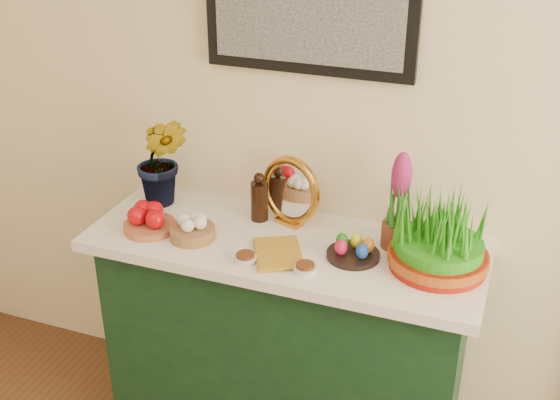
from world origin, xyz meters
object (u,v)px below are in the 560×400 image
object	(u,v)px
sideboard	(285,345)
wheatgrass_sabzeh	(440,236)
book	(255,254)
mirror	(291,192)
hyacinth_green	(161,146)

from	to	relation	value
sideboard	wheatgrass_sabzeh	size ratio (longest dim) A/B	3.96
sideboard	wheatgrass_sabzeh	distance (m)	0.79
book	wheatgrass_sabzeh	bearing A→B (deg)	-12.26
mirror	wheatgrass_sabzeh	distance (m)	0.57
book	wheatgrass_sabzeh	xyz separation A→B (m)	(0.58, 0.15, 0.10)
sideboard	mirror	xyz separation A→B (m)	(-0.03, 0.13, 0.59)
sideboard	book	distance (m)	0.50
hyacinth_green	mirror	xyz separation A→B (m)	(0.51, 0.03, -0.11)
mirror	wheatgrass_sabzeh	bearing A→B (deg)	-12.77
book	wheatgrass_sabzeh	size ratio (longest dim) A/B	0.62
sideboard	hyacinth_green	distance (m)	0.89
hyacinth_green	wheatgrass_sabzeh	size ratio (longest dim) A/B	1.46
book	hyacinth_green	bearing A→B (deg)	125.10
sideboard	book	xyz separation A→B (m)	(-0.05, -0.15, 0.48)
wheatgrass_sabzeh	hyacinth_green	bearing A→B (deg)	174.66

